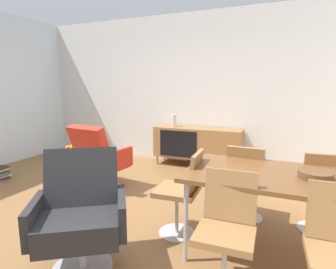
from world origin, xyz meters
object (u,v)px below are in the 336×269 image
at_px(sideboard, 197,143).
at_px(side_table_round, 72,165).
at_px(vase_cobalt, 174,120).
at_px(dining_chair_near_window, 183,190).
at_px(dining_table, 283,179).
at_px(wooden_bowl_on_table, 315,175).
at_px(lounge_chair_red, 99,157).
at_px(armchair_black_shell, 81,210).
at_px(dining_chair_back_left, 247,179).
at_px(dining_chair_front_left, 227,227).
at_px(dining_chair_back_right, 321,189).
at_px(fruit_bowl, 71,149).

xyz_separation_m(sideboard, side_table_round, (-1.39, -1.73, -0.12)).
xyz_separation_m(vase_cobalt, dining_chair_near_window, (1.04, -2.36, -0.36)).
xyz_separation_m(dining_table, wooden_bowl_on_table, (0.23, -0.01, 0.07)).
bearing_deg(sideboard, lounge_chair_red, -120.90).
bearing_deg(armchair_black_shell, dining_chair_back_left, 48.70).
height_order(vase_cobalt, dining_chair_front_left, vase_cobalt).
height_order(sideboard, dining_table, dining_table).
distance_m(vase_cobalt, armchair_black_shell, 3.16).
bearing_deg(dining_chair_back_left, dining_table, -57.63).
height_order(wooden_bowl_on_table, lounge_chair_red, lounge_chair_red).
xyz_separation_m(vase_cobalt, dining_table, (1.93, -2.36, -0.14)).
xyz_separation_m(wooden_bowl_on_table, lounge_chair_red, (-2.67, 0.75, -0.30)).
xyz_separation_m(dining_table, dining_chair_back_right, (0.35, 0.56, -0.23)).
xyz_separation_m(lounge_chair_red, armchair_black_shell, (0.93, -1.48, 0.00)).
height_order(dining_chair_back_right, armchair_black_shell, armchair_black_shell).
distance_m(dining_chair_back_left, armchair_black_shell, 1.74).
bearing_deg(dining_chair_back_left, vase_cobalt, 131.10).
distance_m(sideboard, dining_table, 2.79).
relative_size(wooden_bowl_on_table, dining_chair_back_right, 0.30).
relative_size(sideboard, armchair_black_shell, 1.69).
relative_size(sideboard, wooden_bowl_on_table, 6.15).
bearing_deg(dining_table, dining_chair_back_right, 57.61).
xyz_separation_m(vase_cobalt, lounge_chair_red, (-0.51, -1.63, -0.37)).
bearing_deg(wooden_bowl_on_table, dining_chair_near_window, 179.15).
bearing_deg(side_table_round, dining_chair_near_window, -17.80).
bearing_deg(side_table_round, dining_chair_back_right, -1.33).
bearing_deg(dining_chair_near_window, dining_table, -0.22).
distance_m(vase_cobalt, fruit_bowl, 1.98).
distance_m(sideboard, armchair_black_shell, 3.11).
relative_size(wooden_bowl_on_table, armchair_black_shell, 0.27).
relative_size(dining_chair_near_window, side_table_round, 1.65).
bearing_deg(dining_chair_back_right, dining_chair_near_window, -155.93).
distance_m(dining_chair_front_left, armchair_black_shell, 1.16).
xyz_separation_m(dining_table, fruit_bowl, (-2.85, 0.63, -0.14)).
relative_size(wooden_bowl_on_table, lounge_chair_red, 0.27).
xyz_separation_m(sideboard, dining_chair_front_left, (1.11, -2.92, 0.03)).
relative_size(sideboard, vase_cobalt, 7.04).
xyz_separation_m(lounge_chair_red, fruit_bowl, (-0.42, -0.10, 0.09)).
relative_size(dining_chair_near_window, fruit_bowl, 4.28).
xyz_separation_m(armchair_black_shell, fruit_bowl, (-1.35, 1.38, 0.09)).
bearing_deg(sideboard, vase_cobalt, 179.77).
relative_size(vase_cobalt, lounge_chair_red, 0.24).
xyz_separation_m(armchair_black_shell, side_table_round, (-1.35, 1.38, -0.15)).
bearing_deg(side_table_round, lounge_chair_red, 13.60).
xyz_separation_m(dining_chair_back_right, fruit_bowl, (-3.21, 0.07, 0.09)).
relative_size(wooden_bowl_on_table, dining_chair_back_left, 0.30).
height_order(dining_chair_back_left, fruit_bowl, dining_chair_back_left).
bearing_deg(dining_chair_back_right, dining_chair_back_left, -180.00).
relative_size(armchair_black_shell, fruit_bowl, 4.73).
relative_size(lounge_chair_red, side_table_round, 1.82).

